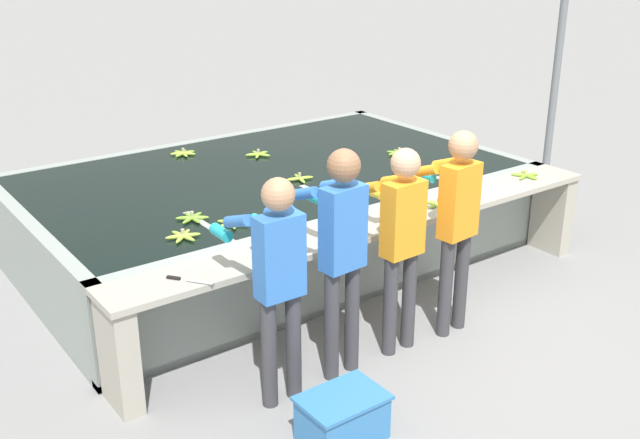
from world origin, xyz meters
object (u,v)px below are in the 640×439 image
(banana_bunch_ledge_0, at_px, (526,175))
(knife_0, at_px, (183,279))
(worker_0, at_px, (277,271))
(banana_bunch_ledge_1, at_px, (439,203))
(worker_1, at_px, (340,242))
(worker_3, at_px, (455,214))
(banana_bunch_floating_0, at_px, (399,153))
(worker_2, at_px, (399,232))
(banana_bunch_floating_1, at_px, (233,223))
(banana_bunch_floating_6, at_px, (192,218))
(support_post_right, at_px, (557,69))
(banana_bunch_floating_5, at_px, (183,236))
(crate, at_px, (342,417))
(banana_bunch_floating_2, at_px, (258,154))
(banana_bunch_floating_3, at_px, (300,178))
(banana_bunch_floating_4, at_px, (183,153))

(banana_bunch_ledge_0, relative_size, knife_0, 0.93)
(worker_0, distance_m, banana_bunch_ledge_1, 2.12)
(worker_1, xyz_separation_m, worker_3, (1.12, -0.03, -0.03))
(worker_3, distance_m, banana_bunch_floating_0, 2.27)
(worker_2, bearing_deg, banana_bunch_floating_1, 122.94)
(banana_bunch_floating_6, distance_m, support_post_right, 4.86)
(worker_2, bearing_deg, banana_bunch_floating_5, 136.40)
(worker_3, height_order, crate, worker_3)
(banana_bunch_floating_2, xyz_separation_m, knife_0, (-2.03, -2.29, -0.01))
(banana_bunch_floating_5, height_order, banana_bunch_floating_6, same)
(worker_2, distance_m, worker_3, 0.55)
(banana_bunch_floating_0, relative_size, banana_bunch_floating_3, 1.00)
(banana_bunch_floating_2, bearing_deg, banana_bunch_floating_0, -34.10)
(banana_bunch_ledge_0, bearing_deg, banana_bunch_floating_0, 109.33)
(worker_3, relative_size, banana_bunch_floating_5, 6.05)
(worker_1, distance_m, knife_0, 1.12)
(banana_bunch_floating_3, bearing_deg, banana_bunch_floating_0, 3.96)
(banana_bunch_floating_0, distance_m, support_post_right, 2.26)
(banana_bunch_floating_3, relative_size, crate, 0.51)
(knife_0, bearing_deg, support_post_right, 11.59)
(knife_0, bearing_deg, banana_bunch_floating_1, 41.36)
(banana_bunch_floating_3, height_order, banana_bunch_ledge_1, banana_bunch_ledge_1)
(banana_bunch_floating_0, bearing_deg, worker_0, -145.49)
(worker_2, bearing_deg, worker_1, -179.16)
(banana_bunch_floating_1, distance_m, banana_bunch_floating_3, 1.28)
(banana_bunch_floating_2, xyz_separation_m, banana_bunch_floating_5, (-1.68, -1.59, -0.00))
(worker_1, height_order, banana_bunch_floating_1, worker_1)
(banana_bunch_floating_5, distance_m, knife_0, 0.77)
(worker_1, distance_m, crate, 1.20)
(banana_bunch_ledge_0, distance_m, banana_bunch_ledge_1, 1.25)
(banana_bunch_ledge_0, bearing_deg, banana_bunch_floating_3, 146.11)
(worker_0, height_order, knife_0, worker_0)
(worker_1, relative_size, banana_bunch_ledge_0, 6.28)
(banana_bunch_floating_2, xyz_separation_m, banana_bunch_floating_3, (-0.12, -0.94, 0.00))
(crate, bearing_deg, worker_1, 54.20)
(banana_bunch_floating_4, bearing_deg, worker_2, -86.98)
(banana_bunch_floating_4, distance_m, support_post_right, 4.40)
(worker_2, relative_size, banana_bunch_floating_1, 5.84)
(support_post_right, bearing_deg, banana_bunch_floating_5, -175.33)
(worker_0, relative_size, banana_bunch_ledge_1, 6.00)
(support_post_right, bearing_deg, banana_bunch_floating_1, -175.06)
(worker_2, distance_m, banana_bunch_floating_6, 1.78)
(banana_bunch_floating_1, height_order, support_post_right, support_post_right)
(worker_3, relative_size, banana_bunch_floating_4, 6.06)
(banana_bunch_floating_3, bearing_deg, support_post_right, -3.95)
(worker_0, distance_m, support_post_right, 5.23)
(worker_0, xyz_separation_m, worker_1, (0.55, 0.03, 0.06))
(worker_1, bearing_deg, banana_bunch_ledge_1, 19.04)
(banana_bunch_floating_1, relative_size, knife_0, 0.94)
(banana_bunch_floating_6, height_order, banana_bunch_ledge_1, banana_bunch_ledge_1)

